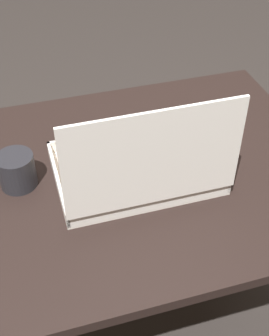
% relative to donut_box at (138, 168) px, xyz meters
% --- Properties ---
extents(ground_plane, '(8.00, 8.00, 0.00)m').
position_rel_donut_box_xyz_m(ground_plane, '(0.01, -0.05, -0.81)').
color(ground_plane, '#2D2826').
extents(dining_table, '(1.11, 0.82, 0.76)m').
position_rel_donut_box_xyz_m(dining_table, '(0.01, -0.05, -0.16)').
color(dining_table, black).
rests_on(dining_table, ground_plane).
extents(donut_box, '(0.42, 0.31, 0.30)m').
position_rel_donut_box_xyz_m(donut_box, '(0.00, 0.00, 0.00)').
color(donut_box, silver).
rests_on(donut_box, dining_table).
extents(coffee_mug, '(0.10, 0.10, 0.09)m').
position_rel_donut_box_xyz_m(coffee_mug, '(0.30, -0.08, -0.00)').
color(coffee_mug, '#232328').
rests_on(coffee_mug, dining_table).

